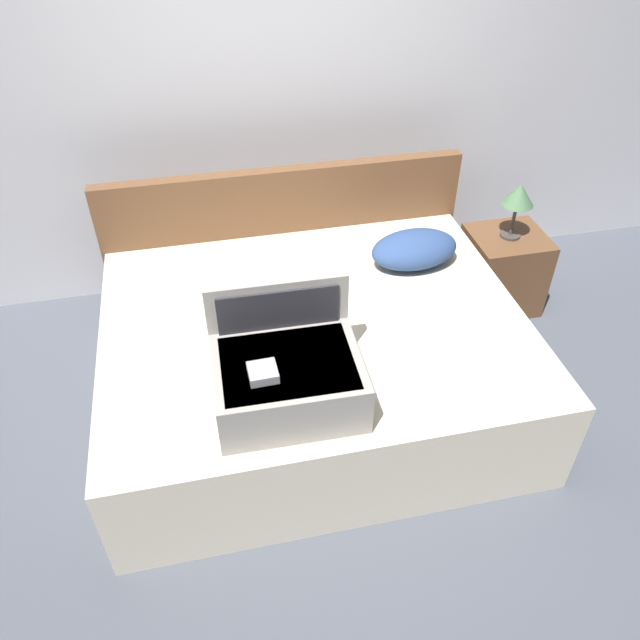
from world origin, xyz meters
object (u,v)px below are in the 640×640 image
(hard_case_large, at_px, (287,374))
(nightstand, at_px, (502,271))
(table_lamp, at_px, (519,197))
(pillow_near_headboard, at_px, (414,249))
(bed, at_px, (315,361))

(hard_case_large, xyz_separation_m, nightstand, (1.51, 1.04, -0.43))
(table_lamp, bearing_deg, pillow_near_headboard, -163.11)
(bed, bearing_deg, table_lamp, 23.43)
(hard_case_large, xyz_separation_m, pillow_near_headboard, (0.84, 0.83, -0.05))
(bed, distance_m, pillow_near_headboard, 0.80)
(bed, distance_m, hard_case_large, 0.66)
(pillow_near_headboard, xyz_separation_m, nightstand, (0.68, 0.21, -0.38))
(nightstand, height_order, table_lamp, table_lamp)
(table_lamp, bearing_deg, bed, -156.57)
(bed, relative_size, hard_case_large, 3.37)
(hard_case_large, distance_m, table_lamp, 1.84)
(nightstand, xyz_separation_m, table_lamp, (0.00, -0.00, 0.51))
(hard_case_large, bearing_deg, nightstand, 35.65)
(hard_case_large, relative_size, nightstand, 1.21)
(nightstand, bearing_deg, pillow_near_headboard, -163.11)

